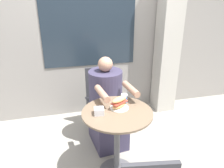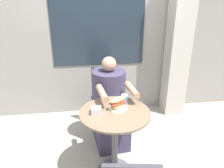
{
  "view_description": "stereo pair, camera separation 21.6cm",
  "coord_description": "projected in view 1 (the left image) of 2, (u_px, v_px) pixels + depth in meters",
  "views": [
    {
      "loc": [
        -0.48,
        -1.73,
        1.77
      ],
      "look_at": [
        0.0,
        0.21,
        0.94
      ],
      "focal_mm": 35.0,
      "sensor_mm": 36.0,
      "label": 1
    },
    {
      "loc": [
        -0.27,
        -1.78,
        1.77
      ],
      "look_at": [
        0.0,
        0.21,
        0.94
      ],
      "focal_mm": 35.0,
      "sensor_mm": 36.0,
      "label": 2
    }
  ],
  "objects": [
    {
      "name": "storefront_wall",
      "position": [
        91.0,
        22.0,
        3.07
      ],
      "size": [
        8.0,
        0.09,
        2.8
      ],
      "color": "gray",
      "rests_on": "ground_plane"
    },
    {
      "name": "lattice_pillar",
      "position": [
        169.0,
        35.0,
        3.21
      ],
      "size": [
        0.3,
        0.3,
        2.4
      ],
      "color": "#B2ADA3",
      "rests_on": "ground_plane"
    },
    {
      "name": "cafe_table",
      "position": [
        117.0,
        129.0,
        2.14
      ],
      "size": [
        0.68,
        0.68,
        0.74
      ],
      "color": "brown",
      "rests_on": "ground_plane"
    },
    {
      "name": "diner_chair",
      "position": [
        100.0,
        93.0,
        2.95
      ],
      "size": [
        0.42,
        0.42,
        0.87
      ],
      "rotation": [
        0.0,
        0.0,
        3.26
      ],
      "color": "#333338",
      "rests_on": "ground_plane"
    },
    {
      "name": "seated_diner",
      "position": [
        107.0,
        108.0,
        2.65
      ],
      "size": [
        0.46,
        0.74,
        1.11
      ],
      "rotation": [
        0.0,
        0.0,
        3.26
      ],
      "color": "#38334C",
      "rests_on": "ground_plane"
    },
    {
      "name": "sandwich_on_plate",
      "position": [
        119.0,
        103.0,
        2.1
      ],
      "size": [
        0.19,
        0.18,
        0.12
      ],
      "rotation": [
        0.0,
        0.0,
        0.54
      ],
      "color": "white",
      "rests_on": "cafe_table"
    },
    {
      "name": "drink_cup",
      "position": [
        124.0,
        98.0,
        2.23
      ],
      "size": [
        0.07,
        0.07,
        0.09
      ],
      "color": "#336BB7",
      "rests_on": "cafe_table"
    },
    {
      "name": "napkin_box",
      "position": [
        99.0,
        111.0,
        2.01
      ],
      "size": [
        0.1,
        0.1,
        0.06
      ],
      "rotation": [
        0.0,
        0.0,
        -0.11
      ],
      "color": "silver",
      "rests_on": "cafe_table"
    }
  ]
}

